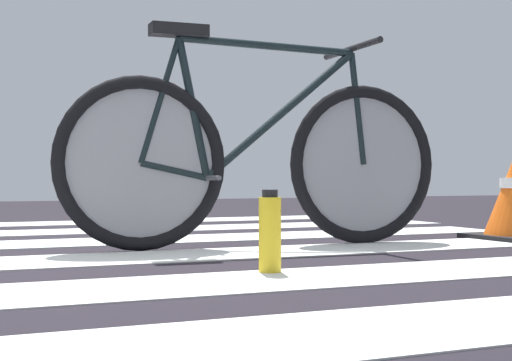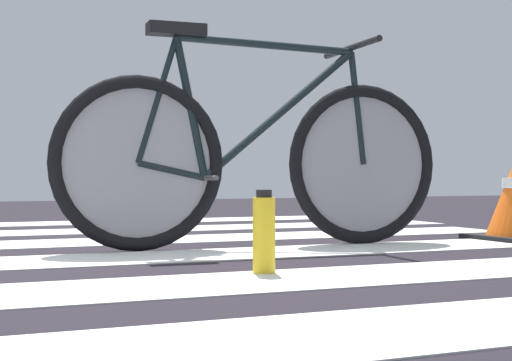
# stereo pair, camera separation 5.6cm
# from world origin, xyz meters

# --- Properties ---
(ground) EXTENTS (18.00, 14.00, 0.02)m
(ground) POSITION_xyz_m (0.00, 0.00, 0.01)
(ground) COLOR black
(crosswalk_markings) EXTENTS (5.48, 5.02, 0.00)m
(crosswalk_markings) POSITION_xyz_m (0.04, -0.06, 0.02)
(crosswalk_markings) COLOR silver
(crosswalk_markings) RESTS_ON ground
(bicycle_1_of_2) EXTENTS (1.74, 0.52, 0.93)m
(bicycle_1_of_2) POSITION_xyz_m (1.00, 0.19, 0.41)
(bicycle_1_of_2) COLOR black
(bicycle_1_of_2) RESTS_ON ground
(water_bottle) EXTENTS (0.07, 0.07, 0.26)m
(water_bottle) POSITION_xyz_m (0.67, -0.66, 0.15)
(water_bottle) COLOR gold
(water_bottle) RESTS_ON ground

